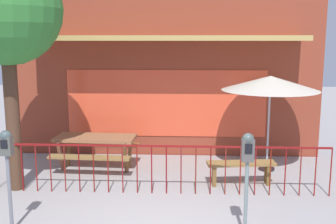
{
  "coord_description": "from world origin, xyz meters",
  "views": [
    {
      "loc": [
        0.53,
        -5.81,
        2.97
      ],
      "look_at": [
        0.16,
        2.12,
        1.54
      ],
      "focal_mm": 43.58,
      "sensor_mm": 36.0,
      "label": 1
    }
  ],
  "objects_px": {
    "patio_umbrella": "(270,84)",
    "parking_meter_near": "(7,154)",
    "patio_bench": "(241,168)",
    "picnic_table_left": "(96,143)",
    "parking_meter_far": "(247,158)",
    "street_tree": "(5,11)"
  },
  "relations": [
    {
      "from": "patio_umbrella",
      "to": "parking_meter_near",
      "type": "height_order",
      "value": "patio_umbrella"
    },
    {
      "from": "patio_bench",
      "to": "parking_meter_near",
      "type": "xyz_separation_m",
      "value": [
        -3.85,
        -2.26,
        0.9
      ]
    },
    {
      "from": "patio_bench",
      "to": "patio_umbrella",
      "type": "bearing_deg",
      "value": 54.03
    },
    {
      "from": "picnic_table_left",
      "to": "parking_meter_near",
      "type": "relative_size",
      "value": 1.15
    },
    {
      "from": "parking_meter_near",
      "to": "parking_meter_far",
      "type": "distance_m",
      "value": 3.62
    },
    {
      "from": "patio_bench",
      "to": "parking_meter_far",
      "type": "distance_m",
      "value": 2.48
    },
    {
      "from": "patio_bench",
      "to": "street_tree",
      "type": "xyz_separation_m",
      "value": [
        -4.52,
        -0.46,
        3.12
      ]
    },
    {
      "from": "patio_umbrella",
      "to": "parking_meter_far",
      "type": "bearing_deg",
      "value": -106.08
    },
    {
      "from": "patio_bench",
      "to": "parking_meter_near",
      "type": "relative_size",
      "value": 0.88
    },
    {
      "from": "patio_umbrella",
      "to": "picnic_table_left",
      "type": "bearing_deg",
      "value": -178.06
    },
    {
      "from": "patio_umbrella",
      "to": "parking_meter_near",
      "type": "distance_m",
      "value": 5.66
    },
    {
      "from": "patio_umbrella",
      "to": "patio_bench",
      "type": "xyz_separation_m",
      "value": [
        -0.72,
        -0.99,
        -1.64
      ]
    },
    {
      "from": "parking_meter_near",
      "to": "street_tree",
      "type": "xyz_separation_m",
      "value": [
        -0.67,
        1.79,
        2.23
      ]
    },
    {
      "from": "patio_umbrella",
      "to": "parking_meter_far",
      "type": "xyz_separation_m",
      "value": [
        -0.95,
        -3.29,
        -0.74
      ]
    },
    {
      "from": "picnic_table_left",
      "to": "patio_umbrella",
      "type": "relative_size",
      "value": 0.86
    },
    {
      "from": "picnic_table_left",
      "to": "parking_meter_near",
      "type": "distance_m",
      "value": 3.24
    },
    {
      "from": "picnic_table_left",
      "to": "patio_bench",
      "type": "bearing_deg",
      "value": -14.96
    },
    {
      "from": "picnic_table_left",
      "to": "patio_bench",
      "type": "relative_size",
      "value": 1.31
    },
    {
      "from": "picnic_table_left",
      "to": "parking_meter_near",
      "type": "height_order",
      "value": "parking_meter_near"
    },
    {
      "from": "patio_bench",
      "to": "parking_meter_near",
      "type": "height_order",
      "value": "parking_meter_near"
    },
    {
      "from": "patio_umbrella",
      "to": "street_tree",
      "type": "bearing_deg",
      "value": -164.53
    },
    {
      "from": "patio_umbrella",
      "to": "parking_meter_far",
      "type": "relative_size",
      "value": 1.33
    }
  ]
}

